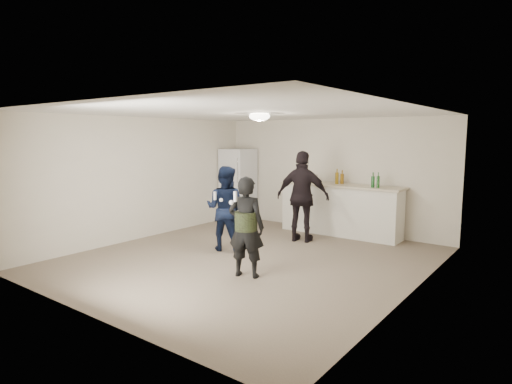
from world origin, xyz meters
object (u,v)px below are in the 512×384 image
Objects in this scene: man at (225,208)px; woman at (246,227)px; shaker at (316,178)px; counter at (340,210)px; spectator at (303,197)px; fridge at (238,185)px.

woman is (1.26, -0.98, -0.02)m from man.
shaker is 2.64m from man.
shaker is at bearing -118.88° from man.
woman is at bearing 123.80° from man.
counter is 15.29× the size of shaker.
counter is at bearing -121.73° from spectator.
spectator is (0.81, 1.42, 0.13)m from man.
fridge is at bearing -178.56° from counter.
man is 1.60m from woman.
fridge is (-2.78, -0.07, 0.38)m from counter.
shaker is at bearing -86.96° from spectator.
fridge reaches higher than woman.
shaker reaches higher than counter.
fridge is 1.15× the size of man.
spectator reaches higher than shaker.
spectator is (0.33, -1.14, -0.26)m from shaker.
woman is at bearing -88.12° from counter.
man is 1.64m from spectator.
man is 0.86× the size of spectator.
woman is at bearing 87.32° from spectator.
counter is at bearing -106.68° from woman.
man is at bearing -115.24° from counter.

